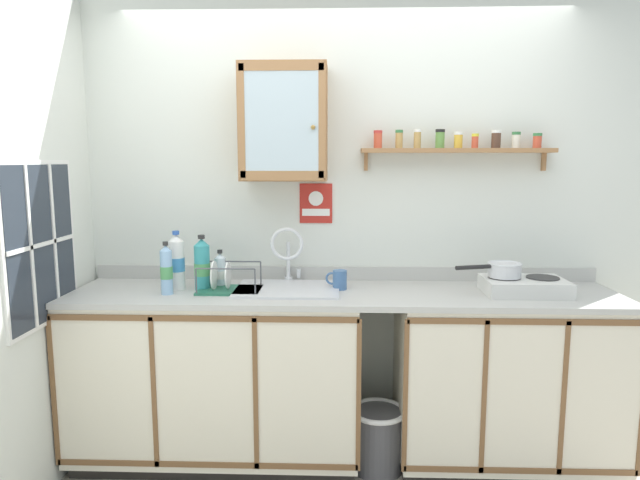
{
  "coord_description": "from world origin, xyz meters",
  "views": [
    {
      "loc": [
        -0.03,
        -2.58,
        1.66
      ],
      "look_at": [
        -0.13,
        0.42,
        1.23
      ],
      "focal_mm": 30.85,
      "sensor_mm": 36.0,
      "label": 1
    }
  ],
  "objects_px": {
    "sink": "(288,292)",
    "hot_plate_stove": "(524,286)",
    "bottle_water_clear_2": "(220,271)",
    "wall_cabinet": "(284,123)",
    "mug": "(339,280)",
    "warning_sign": "(316,204)",
    "dish_rack": "(227,285)",
    "bottle_detergent_teal_3": "(202,265)",
    "bottle_opaque_white_1": "(177,263)",
    "trash_bin": "(378,437)",
    "bottle_water_blue_0": "(166,270)",
    "saucepan": "(503,269)"
  },
  "relations": [
    {
      "from": "sink",
      "to": "hot_plate_stove",
      "type": "distance_m",
      "value": 1.26
    },
    {
      "from": "bottle_water_clear_2",
      "to": "wall_cabinet",
      "type": "height_order",
      "value": "wall_cabinet"
    },
    {
      "from": "sink",
      "to": "mug",
      "type": "height_order",
      "value": "sink"
    },
    {
      "from": "warning_sign",
      "to": "dish_rack",
      "type": "bearing_deg",
      "value": -146.01
    },
    {
      "from": "bottle_detergent_teal_3",
      "to": "mug",
      "type": "distance_m",
      "value": 0.75
    },
    {
      "from": "bottle_opaque_white_1",
      "to": "trash_bin",
      "type": "xyz_separation_m",
      "value": [
        1.09,
        -0.1,
        -0.94
      ]
    },
    {
      "from": "warning_sign",
      "to": "trash_bin",
      "type": "bearing_deg",
      "value": -47.47
    },
    {
      "from": "hot_plate_stove",
      "to": "bottle_water_clear_2",
      "type": "xyz_separation_m",
      "value": [
        -1.64,
        0.1,
        0.05
      ]
    },
    {
      "from": "sink",
      "to": "dish_rack",
      "type": "xyz_separation_m",
      "value": [
        -0.32,
        -0.06,
        0.05
      ]
    },
    {
      "from": "bottle_detergent_teal_3",
      "to": "warning_sign",
      "type": "bearing_deg",
      "value": 25.21
    },
    {
      "from": "hot_plate_stove",
      "to": "trash_bin",
      "type": "height_order",
      "value": "hot_plate_stove"
    },
    {
      "from": "bottle_opaque_white_1",
      "to": "trash_bin",
      "type": "distance_m",
      "value": 1.44
    },
    {
      "from": "bottle_water_blue_0",
      "to": "bottle_opaque_white_1",
      "type": "xyz_separation_m",
      "value": [
        0.02,
        0.11,
        0.02
      ]
    },
    {
      "from": "bottle_water_clear_2",
      "to": "wall_cabinet",
      "type": "relative_size",
      "value": 0.33
    },
    {
      "from": "saucepan",
      "to": "bottle_opaque_white_1",
      "type": "bearing_deg",
      "value": 179.62
    },
    {
      "from": "hot_plate_stove",
      "to": "bottle_water_blue_0",
      "type": "distance_m",
      "value": 1.88
    },
    {
      "from": "saucepan",
      "to": "dish_rack",
      "type": "xyz_separation_m",
      "value": [
        -1.47,
        -0.02,
        -0.09
      ]
    },
    {
      "from": "bottle_opaque_white_1",
      "to": "wall_cabinet",
      "type": "xyz_separation_m",
      "value": [
        0.57,
        0.16,
        0.75
      ]
    },
    {
      "from": "bottle_opaque_white_1",
      "to": "warning_sign",
      "type": "height_order",
      "value": "warning_sign"
    },
    {
      "from": "bottle_water_clear_2",
      "to": "mug",
      "type": "relative_size",
      "value": 1.78
    },
    {
      "from": "wall_cabinet",
      "to": "trash_bin",
      "type": "bearing_deg",
      "value": -26.47
    },
    {
      "from": "bottle_opaque_white_1",
      "to": "mug",
      "type": "height_order",
      "value": "bottle_opaque_white_1"
    },
    {
      "from": "bottle_detergent_teal_3",
      "to": "trash_bin",
      "type": "xyz_separation_m",
      "value": [
        0.95,
        -0.1,
        -0.92
      ]
    },
    {
      "from": "bottle_opaque_white_1",
      "to": "bottle_detergent_teal_3",
      "type": "xyz_separation_m",
      "value": [
        0.14,
        -0.0,
        -0.01
      ]
    },
    {
      "from": "saucepan",
      "to": "warning_sign",
      "type": "relative_size",
      "value": 1.59
    },
    {
      "from": "hot_plate_stove",
      "to": "mug",
      "type": "xyz_separation_m",
      "value": [
        -0.98,
        0.07,
        0.01
      ]
    },
    {
      "from": "mug",
      "to": "wall_cabinet",
      "type": "xyz_separation_m",
      "value": [
        -0.31,
        0.12,
        0.85
      ]
    },
    {
      "from": "bottle_opaque_white_1",
      "to": "trash_bin",
      "type": "bearing_deg",
      "value": -5.28
    },
    {
      "from": "trash_bin",
      "to": "bottle_water_clear_2",
      "type": "bearing_deg",
      "value": 168.69
    },
    {
      "from": "bottle_water_blue_0",
      "to": "bottle_opaque_white_1",
      "type": "bearing_deg",
      "value": 77.22
    },
    {
      "from": "mug",
      "to": "trash_bin",
      "type": "xyz_separation_m",
      "value": [
        0.21,
        -0.14,
        -0.84
      ]
    },
    {
      "from": "hot_plate_stove",
      "to": "bottle_water_blue_0",
      "type": "relative_size",
      "value": 1.51
    },
    {
      "from": "sink",
      "to": "bottle_water_clear_2",
      "type": "distance_m",
      "value": 0.39
    },
    {
      "from": "wall_cabinet",
      "to": "trash_bin",
      "type": "height_order",
      "value": "wall_cabinet"
    },
    {
      "from": "hot_plate_stove",
      "to": "bottle_water_clear_2",
      "type": "height_order",
      "value": "bottle_water_clear_2"
    },
    {
      "from": "bottle_water_clear_2",
      "to": "bottle_detergent_teal_3",
      "type": "height_order",
      "value": "bottle_detergent_teal_3"
    },
    {
      "from": "wall_cabinet",
      "to": "warning_sign",
      "type": "bearing_deg",
      "value": 36.03
    },
    {
      "from": "bottle_water_clear_2",
      "to": "bottle_detergent_teal_3",
      "type": "xyz_separation_m",
      "value": [
        -0.08,
        -0.08,
        0.05
      ]
    },
    {
      "from": "trash_bin",
      "to": "wall_cabinet",
      "type": "bearing_deg",
      "value": 153.53
    },
    {
      "from": "sink",
      "to": "bottle_water_clear_2",
      "type": "bearing_deg",
      "value": 173.15
    },
    {
      "from": "bottle_detergent_teal_3",
      "to": "dish_rack",
      "type": "xyz_separation_m",
      "value": [
        0.14,
        -0.03,
        -0.1
      ]
    },
    {
      "from": "hot_plate_stove",
      "to": "saucepan",
      "type": "distance_m",
      "value": 0.14
    },
    {
      "from": "mug",
      "to": "wall_cabinet",
      "type": "bearing_deg",
      "value": 158.11
    },
    {
      "from": "dish_rack",
      "to": "mug",
      "type": "distance_m",
      "value": 0.6
    },
    {
      "from": "hot_plate_stove",
      "to": "bottle_opaque_white_1",
      "type": "xyz_separation_m",
      "value": [
        -1.86,
        0.03,
        0.11
      ]
    },
    {
      "from": "trash_bin",
      "to": "hot_plate_stove",
      "type": "bearing_deg",
      "value": 5.26
    },
    {
      "from": "sink",
      "to": "bottle_opaque_white_1",
      "type": "height_order",
      "value": "sink"
    },
    {
      "from": "bottle_water_clear_2",
      "to": "bottle_opaque_white_1",
      "type": "bearing_deg",
      "value": -161.48
    },
    {
      "from": "saucepan",
      "to": "trash_bin",
      "type": "bearing_deg",
      "value": -172.2
    },
    {
      "from": "bottle_water_blue_0",
      "to": "dish_rack",
      "type": "bearing_deg",
      "value": 13.96
    }
  ]
}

